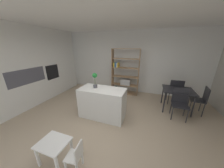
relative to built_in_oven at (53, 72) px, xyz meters
name	(u,v)px	position (x,y,z in m)	size (l,w,h in m)	color
ground_plane	(106,122)	(2.82, -0.96, -1.11)	(9.70, 9.70, 0.00)	tan
ceiling_slab	(103,10)	(2.82, -0.96, 1.75)	(7.05, 5.50, 0.06)	white
back_partition	(127,62)	(2.82, 1.76, 0.30)	(7.05, 0.06, 2.83)	silver
tall_cabinet_run_left	(21,68)	(-0.33, -0.96, 0.30)	(0.62, 4.95, 2.83)	silver
cabinet_niche_splashback	(27,77)	(-0.02, -1.02, 0.06)	(0.01, 1.25, 0.51)	#4C4C56
built_in_oven	(53,72)	(0.00, 0.00, 0.00)	(0.06, 0.57, 0.58)	black
kitchen_island	(102,103)	(2.61, -0.69, -0.65)	(1.39, 0.67, 0.94)	silver
potted_plant_on_island	(95,79)	(2.37, -0.65, 0.11)	(0.15, 0.15, 0.46)	#4C4C51
open_bookshelf	(124,75)	(2.80, 1.34, -0.21)	(1.23, 0.32, 2.06)	#997551
child_table	(54,146)	(2.36, -2.35, -0.73)	(0.54, 0.46, 0.47)	white
child_chair_right	(76,156)	(2.84, -2.34, -0.79)	(0.30, 0.30, 0.59)	white
dining_table	(178,92)	(4.88, 0.51, -0.44)	(0.94, 0.81, 0.77)	#232328
dining_chair_near	(180,101)	(4.88, 0.09, -0.56)	(0.47, 0.44, 0.93)	#232328
dining_chair_window_side	(201,98)	(5.56, 0.50, -0.55)	(0.47, 0.49, 0.93)	#232328
dining_chair_far	(175,90)	(4.88, 0.94, -0.53)	(0.48, 0.45, 0.99)	#232328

